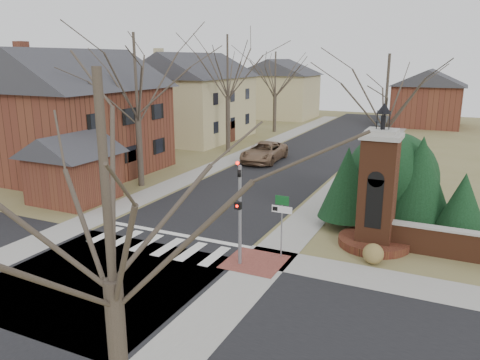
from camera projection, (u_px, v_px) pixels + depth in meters
The scene contains 29 objects.
ground at pixel (147, 251), 20.74m from camera, with size 120.00×120.00×0.00m, color olive.
main_street at pixel (301, 158), 39.99m from camera, with size 8.00×70.00×0.01m, color black.
cross_street at pixel (100, 279), 18.11m from camera, with size 120.00×8.00×0.01m, color black.
crosswalk_zone at pixel (157, 245), 21.44m from camera, with size 8.00×2.20×0.02m, color silver.
stop_bar at pixel (175, 234), 22.75m from camera, with size 8.00×0.35×0.02m, color silver.
sidewalk_right_main at pixel (363, 164), 37.84m from camera, with size 2.00×60.00×0.02m, color gray.
sidewalk_left at pixel (246, 153), 42.14m from camera, with size 2.00×60.00×0.02m, color gray.
curb_apron at pixel (255, 262), 19.63m from camera, with size 2.40×2.40×0.02m, color brown.
traffic_signal_pole at pixel (240, 205), 18.81m from camera, with size 0.28×0.41×4.50m.
sign_post at pixel (282, 214), 19.68m from camera, with size 0.90×0.07×2.75m.
brick_gate_monument at pixel (377, 200), 20.85m from camera, with size 3.20×3.20×6.47m.
house_brick_left at pixel (79, 110), 33.68m from camera, with size 9.80×11.80×9.42m.
house_stucco_left at pixel (194, 95), 48.78m from camera, with size 9.80×12.80×9.28m.
garage_left at pixel (72, 164), 27.62m from camera, with size 4.80×4.80×4.29m.
house_distant_left at pixel (278, 88), 66.62m from camera, with size 10.80×8.80×8.53m.
house_distant_right at pixel (428, 97), 58.52m from camera, with size 8.80×8.80×7.30m.
evergreen_near at pixel (347, 182), 23.31m from camera, with size 2.80×2.80×4.10m.
evergreen_mid at pixel (420, 178), 22.92m from camera, with size 3.40×3.40×4.70m.
evergreen_far at pixel (463, 203), 21.40m from camera, with size 2.40×2.40×3.30m.
evergreen_mass at pixel (392, 173), 24.73m from camera, with size 4.80×4.80×4.80m, color black.
bare_tree_0 at pixel (135, 68), 29.56m from camera, with size 8.05×8.05×11.15m.
bare_tree_1 at pixel (228, 61), 40.85m from camera, with size 8.40×8.40×11.64m.
bare_tree_2 at pixel (275, 70), 52.69m from camera, with size 7.35×7.35×10.19m.
bare_tree_3 at pixel (387, 84), 29.95m from camera, with size 7.00×7.00×9.70m.
bare_tree_4 at pixel (104, 165), 8.78m from camera, with size 6.65×6.65×9.21m.
pickup_truck at pixel (264, 152), 38.61m from camera, with size 2.63×5.71×1.59m, color #805F45.
distant_car at pixel (384, 122), 57.94m from camera, with size 1.46×4.20×1.38m, color #3A3E43.
dry_shrub_left at pixel (364, 240), 21.13m from camera, with size 0.71×0.71×0.71m, color brown.
dry_shrub_right at pixel (373, 254), 19.42m from camera, with size 0.87×0.87×0.87m, color olive.
Camera 1 is at (11.97, -15.65, 8.31)m, focal length 35.00 mm.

